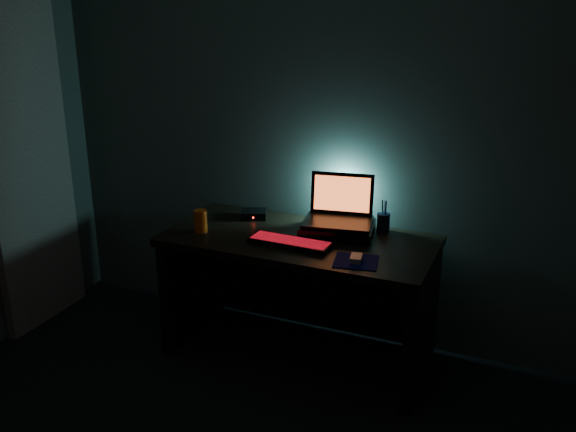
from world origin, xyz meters
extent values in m
cube|color=#4B5650|center=(0.00, 2.00, 1.25)|extent=(3.50, 0.00, 2.50)
cube|color=black|center=(0.00, 1.62, 0.73)|extent=(1.50, 0.70, 0.04)
cube|color=black|center=(-0.71, 1.62, 0.35)|extent=(0.06, 0.64, 0.71)
cube|color=black|center=(0.71, 1.62, 0.35)|extent=(0.06, 0.64, 0.71)
cube|color=black|center=(0.00, 1.95, 0.35)|extent=(1.38, 0.02, 0.65)
cube|color=beige|center=(-1.71, 1.42, 1.15)|extent=(0.06, 0.65, 2.30)
cube|color=black|center=(0.18, 1.76, 0.78)|extent=(0.44, 0.36, 0.06)
cube|color=black|center=(0.18, 1.76, 0.82)|extent=(0.42, 0.32, 0.02)
cube|color=black|center=(0.15, 1.89, 0.95)|extent=(0.36, 0.10, 0.24)
cube|color=#E24C17|center=(0.16, 1.88, 0.95)|extent=(0.32, 0.08, 0.20)
cube|color=black|center=(-0.01, 1.50, 0.76)|extent=(0.46, 0.16, 0.03)
cube|color=red|center=(-0.01, 1.50, 0.78)|extent=(0.43, 0.14, 0.00)
cube|color=#0B0D4D|center=(0.39, 1.42, 0.75)|extent=(0.25, 0.24, 0.00)
cube|color=gray|center=(0.39, 1.42, 0.77)|extent=(0.07, 0.10, 0.03)
cylinder|color=black|center=(0.40, 1.90, 0.80)|extent=(0.09, 0.09, 0.10)
cylinder|color=#F0540C|center=(-0.55, 1.49, 0.81)|extent=(0.09, 0.09, 0.13)
cube|color=black|center=(-0.37, 1.81, 0.77)|extent=(0.18, 0.17, 0.05)
sphere|color=#FF0C07|center=(-0.35, 1.75, 0.77)|extent=(0.01, 0.01, 0.01)
camera|label=1|loc=(1.24, -1.46, 2.05)|focal=40.00mm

